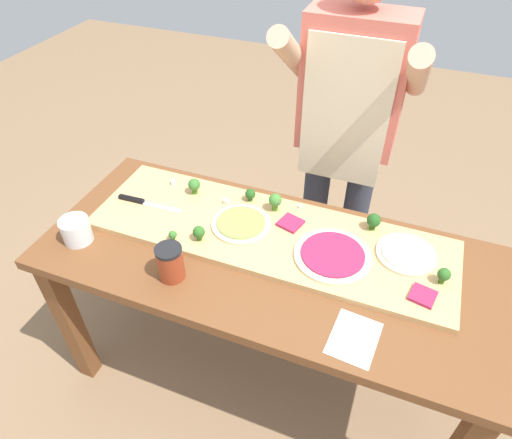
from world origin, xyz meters
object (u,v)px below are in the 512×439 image
Objects in this scene: pizza_slice_far_left at (290,223)px; broccoli_floret_front_right at (250,194)px; pizza_whole_white_garlic at (406,254)px; pizza_slice_near_right at (423,296)px; broccoli_floret_back_right at (374,221)px; recipe_note at (354,338)px; cheese_crumble_b at (226,201)px; flour_cup at (77,231)px; cook_center at (347,125)px; broccoli_floret_back_left at (199,232)px; sauce_jar at (170,263)px; prep_table at (267,275)px; broccoli_floret_center_right at (173,235)px; cheese_crumble_a at (299,207)px; broccoli_floret_front_left at (275,201)px; broccoli_floret_back_mid at (194,185)px; pizza_whole_beet_magenta at (333,255)px; broccoli_floret_center_left at (444,275)px; cheese_crumble_c at (173,182)px; chefs_knife at (141,202)px; pizza_whole_pesto_green at (241,224)px.

broccoli_floret_front_right is at bearing 157.70° from pizza_slice_far_left.
pizza_slice_near_right is (0.07, -0.17, -0.00)m from pizza_whole_white_garlic.
broccoli_floret_back_right reaches higher than recipe_note.
pizza_slice_near_right is at bearing 51.40° from recipe_note.
cheese_crumble_b reaches higher than pizza_slice_far_left.
flour_cup is 0.06× the size of cook_center.
broccoli_floret_back_left is 0.45m from flour_cup.
prep_table is at bearing 38.76° from sauce_jar.
broccoli_floret_center_right is at bearing -109.71° from cheese_crumble_b.
broccoli_floret_center_right is 3.24× the size of cheese_crumble_a.
broccoli_floret_front_left is (-0.51, 0.07, 0.04)m from pizza_whole_white_garlic.
cook_center is at bearing 76.80° from cheese_crumble_a.
cook_center reaches higher than broccoli_floret_back_mid.
broccoli_floret_back_left is (-0.28, -0.20, 0.03)m from pizza_slice_far_left.
cheese_crumble_b is at bearing 163.76° from pizza_whole_beet_magenta.
pizza_whole_white_garlic reaches higher than cheese_crumble_a.
prep_table is 27.18× the size of broccoli_floret_center_left.
flour_cup is at bearing -134.74° from cook_center.
recipe_note is (1.04, -0.06, -0.04)m from flour_cup.
prep_table is 30.78× the size of broccoli_floret_front_right.
cheese_crumble_b is at bearing 70.29° from broccoli_floret_center_right.
pizza_whole_white_garlic is 0.63m from broccoli_floret_front_right.
broccoli_floret_back_mid is 0.15m from cheese_crumble_b.
sauce_jar reaches higher than prep_table.
pizza_whole_white_garlic is 3.57× the size of broccoli_floret_back_left.
cheese_crumble_b is at bearing 177.11° from pizza_whole_white_garlic.
pizza_whole_beet_magenta is 0.48m from broccoli_floret_back_left.
cheese_crumble_b is (-0.78, 0.21, 0.00)m from pizza_slice_near_right.
pizza_slice_far_left is (0.03, 0.16, 0.14)m from prep_table.
cheese_crumble_c is at bearing 66.93° from flour_cup.
prep_table is at bearing 8.74° from broccoli_floret_back_left.
prep_table is at bearing -27.46° from broccoli_floret_back_mid.
chefs_knife is 0.54m from broccoli_floret_front_left.
chefs_knife is at bearing -177.11° from pizza_whole_pesto_green.
broccoli_floret_front_left is at bearing 148.34° from pizza_whole_beet_magenta.
cheese_crumble_c is at bearing -177.42° from broccoli_floret_front_right.
broccoli_floret_back_left is at bearing 84.43° from sauce_jar.
cheese_crumble_c is (-0.17, 0.30, -0.01)m from broccoli_floret_center_right.
sauce_jar is at bearing -73.35° from broccoli_floret_back_mid.
flour_cup is (-1.22, -0.16, 0.01)m from pizza_slice_near_right.
broccoli_floret_front_right is 0.35m from cheese_crumble_c.
recipe_note is at bearing -42.27° from broccoli_floret_front_right.
broccoli_floret_center_right is (-0.34, -0.07, 0.16)m from prep_table.
pizza_whole_pesto_green is 18.19× the size of cheese_crumble_a.
broccoli_floret_back_mid reaches higher than prep_table.
broccoli_floret_center_left reaches higher than pizza_whole_white_garlic.
broccoli_floret_back_left is 0.65m from recipe_note.
pizza_whole_white_garlic reaches higher than recipe_note.
broccoli_floret_center_left is 1.29m from flour_cup.
pizza_whole_white_garlic is 0.83m from broccoli_floret_center_right.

